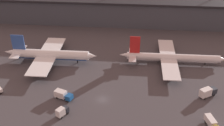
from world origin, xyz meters
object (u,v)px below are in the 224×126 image
Objects in this scene: service_vehicle_2 at (208,92)px; service_vehicle_3 at (62,111)px; airplane_0 at (50,55)px; service_vehicle_1 at (212,123)px; service_vehicle_4 at (63,95)px; airplane_1 at (171,58)px.

service_vehicle_2 reaches higher than service_vehicle_3.
airplane_0 is 5.87× the size of service_vehicle_2.
service_vehicle_4 is (-51.40, 10.13, 0.14)m from service_vehicle_1.
service_vehicle_3 is at bearing -68.61° from airplane_0.
airplane_1 is at bearing 55.93° from service_vehicle_4.
service_vehicle_3 is (14.10, -35.04, -1.75)m from airplane_0.
airplane_1 reaches higher than service_vehicle_3.
service_vehicle_1 is 16.54m from service_vehicle_2.
service_vehicle_3 is at bearing 163.75° from service_vehicle_2.
service_vehicle_2 is 1.44× the size of service_vehicle_3.
airplane_1 is 5.78× the size of service_vehicle_1.
airplane_0 is 37.81m from service_vehicle_3.
airplane_1 is 55.64m from service_vehicle_3.
service_vehicle_2 is (11.26, -23.27, -0.84)m from airplane_1.
airplane_1 is 6.61× the size of service_vehicle_2.
service_vehicle_1 is 1.65× the size of service_vehicle_3.
airplane_1 is at bearing 3.40° from airplane_0.
service_vehicle_1 is 1.11× the size of service_vehicle_4.
airplane_1 is at bearing 177.40° from service_vehicle_1.
service_vehicle_2 is 53.48m from service_vehicle_3.
service_vehicle_1 is at bearing -129.03° from service_vehicle_2.
service_vehicle_4 reaches higher than service_vehicle_1.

